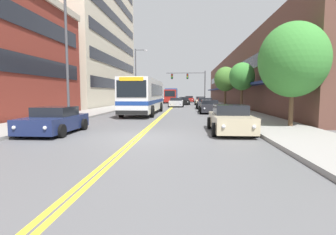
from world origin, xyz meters
TOP-DOWN VIEW (x-y plane):
  - ground_plane at (0.00, 37.00)m, footprint 240.00×240.00m
  - sidewalk_left at (-7.26, 37.00)m, footprint 3.52×106.00m
  - sidewalk_right at (7.26, 37.00)m, footprint 3.52×106.00m
  - centre_line at (0.00, 37.00)m, footprint 0.34×106.00m
  - office_tower_left at (-15.26, 30.86)m, footprint 12.08×26.44m
  - storefront_row_right at (13.25, 37.00)m, footprint 9.10×68.00m
  - city_bus at (-1.97, 13.57)m, footprint 2.86×11.56m
  - car_white_parked_left_near at (-4.26, 23.83)m, footprint 2.21×4.41m
  - car_navy_parked_left_mid at (-4.36, 0.83)m, footprint 2.20×4.18m
  - car_slate_blue_parked_left_far at (-4.28, 30.79)m, footprint 2.02×4.17m
  - car_beige_parked_right_foreground at (4.38, 1.77)m, footprint 2.07×4.53m
  - car_charcoal_parked_right_mid at (4.40, 14.95)m, footprint 2.09×4.59m
  - car_champagne_parked_right_far at (4.42, 33.87)m, footprint 2.04×4.24m
  - car_dark_grey_parked_right_end at (4.41, 22.52)m, footprint 2.19×4.80m
  - car_silver_moving_lead at (0.52, 26.93)m, footprint 2.20×4.60m
  - car_red_moving_second at (2.50, 47.38)m, footprint 2.18×4.47m
  - car_black_moving_third at (1.56, 34.44)m, footprint 2.11×4.54m
  - box_truck at (-1.23, 42.28)m, footprint 2.63×7.30m
  - traffic_signal_mast at (2.74, 35.14)m, footprint 6.93×0.38m
  - street_lamp_left_near at (-5.08, 4.44)m, footprint 1.78×0.28m
  - street_lamp_left_far at (-5.08, 26.05)m, footprint 1.84×0.28m
  - street_tree_right_near at (7.96, 3.41)m, footprint 3.70×3.70m
  - street_tree_right_mid at (7.54, 14.97)m, footprint 2.49×2.49m
  - street_tree_right_far at (7.12, 23.51)m, footprint 2.91×2.91m

SIDE VIEW (x-z plane):
  - ground_plane at x=0.00m, z-range 0.00..0.00m
  - centre_line at x=0.00m, z-range 0.00..0.01m
  - sidewalk_left at x=-7.26m, z-range 0.00..0.17m
  - sidewalk_right at x=7.26m, z-range 0.00..0.17m
  - car_slate_blue_parked_left_far at x=-4.28m, z-range -0.04..1.24m
  - car_white_parked_left_near at x=-4.26m, z-range -0.04..1.25m
  - car_navy_parked_left_mid at x=-4.36m, z-range -0.04..1.27m
  - car_black_moving_third at x=1.56m, z-range -0.05..1.29m
  - car_charcoal_parked_right_mid at x=4.40m, z-range -0.03..1.28m
  - car_silver_moving_lead at x=0.52m, z-range -0.03..1.29m
  - car_dark_grey_parked_right_end at x=4.41m, z-range -0.04..1.34m
  - car_red_moving_second at x=2.50m, z-range -0.03..1.33m
  - car_beige_parked_right_foreground at x=4.38m, z-range -0.05..1.35m
  - car_champagne_parked_right_far at x=4.42m, z-range -0.05..1.36m
  - box_truck at x=-1.23m, z-range 0.07..3.05m
  - city_bus at x=-1.97m, z-range 0.21..3.45m
  - street_tree_right_mid at x=7.54m, z-range 1.20..6.03m
  - street_tree_right_near at x=7.96m, z-range 0.96..6.62m
  - street_tree_right_far at x=7.12m, z-range 1.18..6.45m
  - traffic_signal_mast at x=2.74m, z-range 1.30..7.20m
  - storefront_row_right at x=13.25m, z-range 0.00..8.60m
  - street_lamp_left_near at x=-5.08m, z-range 0.69..8.70m
  - street_lamp_left_far at x=-5.08m, z-range 0.70..8.99m
  - office_tower_left at x=-15.26m, z-range 0.00..27.30m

